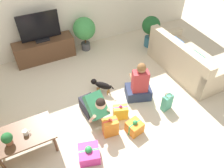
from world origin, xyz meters
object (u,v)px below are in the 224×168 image
at_px(sofa_right, 186,61).
at_px(potted_plant_back_right, 84,30).
at_px(coffee_table, 24,136).
at_px(person_kneeling, 94,106).
at_px(gift_box_d, 134,127).
at_px(tv, 40,29).
at_px(tv_console, 45,50).
at_px(potted_plant_corner_right, 151,28).
at_px(person_sitting, 139,85).
at_px(gift_box_b, 89,154).
at_px(gift_bag_a, 167,102).
at_px(dog, 101,85).
at_px(tabletop_plant, 7,139).
at_px(gift_box_c, 120,112).
at_px(mug, 26,132).
at_px(gift_box_a, 110,127).

bearing_deg(sofa_right, potted_plant_back_right, 42.64).
relative_size(coffee_table, person_kneeling, 1.21).
bearing_deg(gift_box_d, tv, 106.07).
height_order(tv_console, potted_plant_corner_right, potted_plant_corner_right).
xyz_separation_m(person_kneeling, person_sitting, (1.06, 0.10, -0.00)).
bearing_deg(person_kneeling, gift_box_b, -124.41).
xyz_separation_m(potted_plant_corner_right, gift_bag_a, (-1.02, -2.16, -0.37)).
distance_m(coffee_table, dog, 1.87).
bearing_deg(sofa_right, gift_box_d, 116.44).
height_order(sofa_right, potted_plant_corner_right, potted_plant_corner_right).
height_order(gift_box_d, tabletop_plant, tabletop_plant).
bearing_deg(potted_plant_corner_right, gift_box_d, -128.83).
bearing_deg(tv, gift_box_c, -72.97).
bearing_deg(mug, person_kneeling, 7.85).
bearing_deg(person_sitting, gift_box_a, 50.21).
distance_m(sofa_right, tabletop_plant, 4.12).
relative_size(potted_plant_back_right, tabletop_plant, 4.16).
xyz_separation_m(gift_box_c, tabletop_plant, (-1.96, -0.01, 0.43)).
bearing_deg(gift_box_a, gift_box_b, -152.01).
distance_m(coffee_table, gift_bag_a, 2.71).
height_order(coffee_table, gift_box_a, coffee_table).
xyz_separation_m(tv_console, tabletop_plant, (-1.16, -2.63, 0.30)).
height_order(tv, gift_box_c, tv).
xyz_separation_m(tv_console, potted_plant_corner_right, (2.77, -0.68, 0.28)).
height_order(tv_console, person_sitting, person_sitting).
bearing_deg(tabletop_plant, gift_box_d, -11.36).
distance_m(mug, tabletop_plant, 0.28).
height_order(coffee_table, tv, tv).
height_order(tv, gift_box_d, tv).
height_order(gift_bag_a, mug, mug).
distance_m(sofa_right, mug, 3.85).
relative_size(coffee_table, gift_bag_a, 2.51).
xyz_separation_m(potted_plant_corner_right, gift_box_a, (-2.31, -2.19, -0.38)).
height_order(sofa_right, potted_plant_back_right, potted_plant_back_right).
relative_size(tv, tabletop_plant, 4.33).
height_order(potted_plant_back_right, person_sitting, potted_plant_back_right).
distance_m(tv_console, tabletop_plant, 2.88).
bearing_deg(mug, gift_box_b, -35.25).
height_order(tv_console, person_kneeling, person_kneeling).
relative_size(gift_box_c, gift_box_d, 1.10).
height_order(potted_plant_corner_right, mug, potted_plant_corner_right).
bearing_deg(gift_box_b, tv, 88.64).
distance_m(sofa_right, gift_box_a, 2.60).
distance_m(sofa_right, person_sitting, 1.52).
height_order(tv, person_kneeling, tv).
relative_size(tv_console, potted_plant_corner_right, 1.71).
relative_size(coffee_table, potted_plant_back_right, 1.03).
height_order(person_sitting, gift_box_c, person_sitting).
relative_size(person_sitting, gift_box_b, 2.20).
height_order(tv_console, mug, tv_console).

